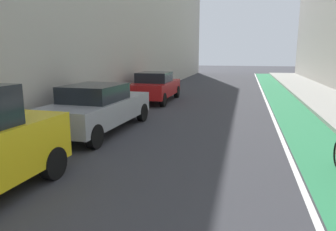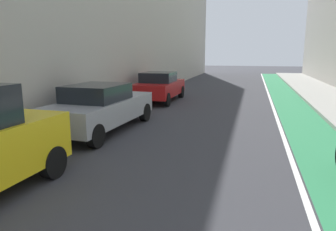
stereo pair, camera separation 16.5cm
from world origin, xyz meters
name	(u,v)px [view 2 (the right image)]	position (x,y,z in m)	size (l,w,h in m)	color
ground_plane	(222,101)	(0.00, 17.86, 0.00)	(96.18, 96.18, 0.00)	#38383D
bike_lane_paint	(287,98)	(3.42, 19.86, 0.00)	(1.60, 43.72, 0.00)	#2D8451
lane_divider_stripe	(270,98)	(2.52, 19.86, 0.00)	(0.12, 43.72, 0.00)	white
sidewalk_right	(331,99)	(5.70, 19.86, 0.07)	(2.95, 43.72, 0.14)	#A8A59E
parked_sedan_silver	(100,107)	(-3.17, 10.44, 0.79)	(2.00, 4.71, 1.53)	#9EA0A8
parked_sedan_red	(159,86)	(-3.17, 17.03, 0.78)	(1.87, 4.29, 1.53)	red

